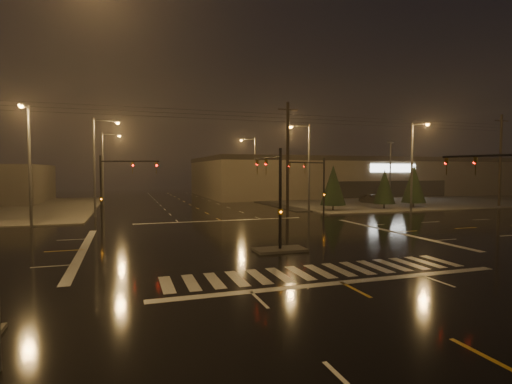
# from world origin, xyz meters

# --- Properties ---
(ground) EXTENTS (140.00, 140.00, 0.00)m
(ground) POSITION_xyz_m (0.00, 0.00, 0.00)
(ground) COLOR black
(ground) RESTS_ON ground
(sidewalk_ne) EXTENTS (36.00, 36.00, 0.12)m
(sidewalk_ne) POSITION_xyz_m (30.00, 30.00, 0.06)
(sidewalk_ne) COLOR #413F3A
(sidewalk_ne) RESTS_ON ground
(median_island) EXTENTS (3.00, 1.60, 0.15)m
(median_island) POSITION_xyz_m (0.00, -4.00, 0.07)
(median_island) COLOR #413F3A
(median_island) RESTS_ON ground
(crosswalk) EXTENTS (15.00, 2.60, 0.01)m
(crosswalk) POSITION_xyz_m (0.00, -9.00, 0.01)
(crosswalk) COLOR beige
(crosswalk) RESTS_ON ground
(stop_bar_near) EXTENTS (16.00, 0.50, 0.01)m
(stop_bar_near) POSITION_xyz_m (0.00, -11.00, 0.01)
(stop_bar_near) COLOR beige
(stop_bar_near) RESTS_ON ground
(stop_bar_far) EXTENTS (16.00, 0.50, 0.01)m
(stop_bar_far) POSITION_xyz_m (0.00, 11.00, 0.01)
(stop_bar_far) COLOR beige
(stop_bar_far) RESTS_ON ground
(parking_lot) EXTENTS (50.00, 24.00, 0.08)m
(parking_lot) POSITION_xyz_m (35.00, 28.00, 0.04)
(parking_lot) COLOR black
(parking_lot) RESTS_ON ground
(retail_building) EXTENTS (60.20, 28.30, 7.20)m
(retail_building) POSITION_xyz_m (35.00, 45.99, 3.84)
(retail_building) COLOR #736552
(retail_building) RESTS_ON ground
(signal_mast_median) EXTENTS (0.25, 4.59, 6.00)m
(signal_mast_median) POSITION_xyz_m (0.00, -3.07, 3.75)
(signal_mast_median) COLOR black
(signal_mast_median) RESTS_ON ground
(signal_mast_ne) EXTENTS (4.84, 1.86, 6.00)m
(signal_mast_ne) POSITION_xyz_m (9.50, 10.14, 3.79)
(signal_mast_ne) COLOR black
(signal_mast_ne) RESTS_ON ground
(signal_mast_nw) EXTENTS (4.84, 1.86, 6.00)m
(signal_mast_nw) POSITION_xyz_m (-9.50, 10.14, 3.79)
(signal_mast_nw) COLOR black
(signal_mast_nw) RESTS_ON ground
(signal_mast_se) EXTENTS (1.55, 3.87, 6.00)m
(signal_mast_se) POSITION_xyz_m (10.23, -9.75, 3.71)
(signal_mast_se) COLOR black
(signal_mast_se) RESTS_ON ground
(streetlight_0) EXTENTS (2.77, 0.32, 10.00)m
(streetlight_0) POSITION_xyz_m (-11.18, -15.00, 5.80)
(streetlight_0) COLOR #38383A
(streetlight_0) RESTS_ON ground
(streetlight_1) EXTENTS (2.77, 0.32, 10.00)m
(streetlight_1) POSITION_xyz_m (-11.18, 18.00, 5.80)
(streetlight_1) COLOR #38383A
(streetlight_1) RESTS_ON ground
(streetlight_2) EXTENTS (2.77, 0.32, 10.00)m
(streetlight_2) POSITION_xyz_m (-11.18, 34.00, 5.80)
(streetlight_2) COLOR #38383A
(streetlight_2) RESTS_ON ground
(streetlight_3) EXTENTS (2.77, 0.32, 10.00)m
(streetlight_3) POSITION_xyz_m (11.18, 16.00, 5.80)
(streetlight_3) COLOR #38383A
(streetlight_3) RESTS_ON ground
(streetlight_4) EXTENTS (2.77, 0.32, 10.00)m
(streetlight_4) POSITION_xyz_m (11.18, 36.00, 5.80)
(streetlight_4) COLOR #38383A
(streetlight_4) RESTS_ON ground
(streetlight_5) EXTENTS (0.32, 2.77, 10.00)m
(streetlight_5) POSITION_xyz_m (-16.00, 11.18, 5.80)
(streetlight_5) COLOR #38383A
(streetlight_5) RESTS_ON ground
(streetlight_6) EXTENTS (0.32, 2.77, 10.00)m
(streetlight_6) POSITION_xyz_m (22.00, 11.18, 5.80)
(streetlight_6) COLOR #38383A
(streetlight_6) RESTS_ON ground
(utility_pole_1) EXTENTS (2.20, 0.32, 12.00)m
(utility_pole_1) POSITION_xyz_m (8.00, 14.00, 6.13)
(utility_pole_1) COLOR black
(utility_pole_1) RESTS_ON ground
(utility_pole_2) EXTENTS (2.20, 0.32, 12.00)m
(utility_pole_2) POSITION_xyz_m (38.00, 14.00, 6.13)
(utility_pole_2) COLOR black
(utility_pole_2) RESTS_ON ground
(conifer_0) EXTENTS (2.99, 2.99, 5.37)m
(conifer_0) POSITION_xyz_m (14.60, 15.96, 3.03)
(conifer_0) COLOR black
(conifer_0) RESTS_ON ground
(conifer_1) EXTENTS (2.66, 2.66, 4.85)m
(conifer_1) POSITION_xyz_m (21.54, 15.77, 2.77)
(conifer_1) COLOR black
(conifer_1) RESTS_ON ground
(conifer_2) EXTENTS (3.02, 3.02, 5.42)m
(conifer_2) POSITION_xyz_m (26.04, 15.98, 3.06)
(conifer_2) COLOR black
(conifer_2) RESTS_ON ground
(car_parked) EXTENTS (2.66, 4.51, 1.44)m
(car_parked) POSITION_xyz_m (25.10, 23.34, 0.72)
(car_parked) COLOR black
(car_parked) RESTS_ON ground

